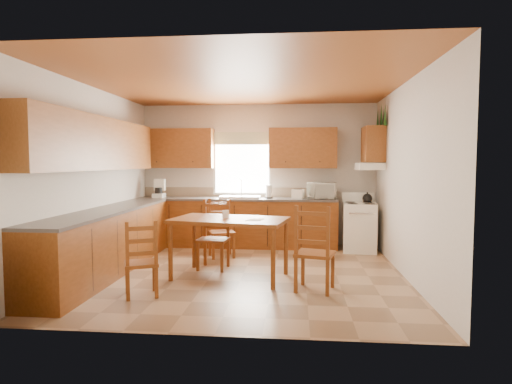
# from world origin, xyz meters

# --- Properties ---
(floor) EXTENTS (4.50, 4.50, 0.00)m
(floor) POSITION_xyz_m (0.00, 0.00, 0.00)
(floor) COLOR #957352
(floor) RESTS_ON ground
(ceiling) EXTENTS (4.50, 4.50, 0.00)m
(ceiling) POSITION_xyz_m (0.00, 0.00, 2.70)
(ceiling) COLOR #9B5224
(ceiling) RESTS_ON floor
(wall_left) EXTENTS (4.50, 4.50, 0.00)m
(wall_left) POSITION_xyz_m (-2.25, 0.00, 1.35)
(wall_left) COLOR beige
(wall_left) RESTS_ON floor
(wall_right) EXTENTS (4.50, 4.50, 0.00)m
(wall_right) POSITION_xyz_m (2.25, 0.00, 1.35)
(wall_right) COLOR beige
(wall_right) RESTS_ON floor
(wall_back) EXTENTS (4.50, 4.50, 0.00)m
(wall_back) POSITION_xyz_m (0.00, 2.25, 1.35)
(wall_back) COLOR beige
(wall_back) RESTS_ON floor
(wall_front) EXTENTS (4.50, 4.50, 0.00)m
(wall_front) POSITION_xyz_m (0.00, -2.25, 1.35)
(wall_front) COLOR beige
(wall_front) RESTS_ON floor
(lower_cab_back) EXTENTS (3.75, 0.60, 0.88)m
(lower_cab_back) POSITION_xyz_m (-0.38, 1.95, 0.44)
(lower_cab_back) COLOR brown
(lower_cab_back) RESTS_ON floor
(lower_cab_left) EXTENTS (0.60, 3.60, 0.88)m
(lower_cab_left) POSITION_xyz_m (-1.95, -0.15, 0.44)
(lower_cab_left) COLOR brown
(lower_cab_left) RESTS_ON floor
(counter_back) EXTENTS (3.75, 0.63, 0.04)m
(counter_back) POSITION_xyz_m (-0.38, 1.95, 0.90)
(counter_back) COLOR #4A423E
(counter_back) RESTS_ON lower_cab_back
(counter_left) EXTENTS (0.63, 3.60, 0.04)m
(counter_left) POSITION_xyz_m (-1.95, -0.15, 0.90)
(counter_left) COLOR #4A423E
(counter_left) RESTS_ON lower_cab_left
(backsplash) EXTENTS (3.75, 0.01, 0.18)m
(backsplash) POSITION_xyz_m (-0.38, 2.24, 1.01)
(backsplash) COLOR #87745D
(backsplash) RESTS_ON counter_back
(upper_cab_back_left) EXTENTS (1.41, 0.33, 0.75)m
(upper_cab_back_left) POSITION_xyz_m (-1.55, 2.08, 1.85)
(upper_cab_back_left) COLOR brown
(upper_cab_back_left) RESTS_ON wall_back
(upper_cab_back_right) EXTENTS (1.25, 0.33, 0.75)m
(upper_cab_back_right) POSITION_xyz_m (0.86, 2.08, 1.85)
(upper_cab_back_right) COLOR brown
(upper_cab_back_right) RESTS_ON wall_back
(upper_cab_left) EXTENTS (0.33, 3.60, 0.75)m
(upper_cab_left) POSITION_xyz_m (-2.08, -0.15, 1.85)
(upper_cab_left) COLOR brown
(upper_cab_left) RESTS_ON wall_left
(upper_cab_stove) EXTENTS (0.33, 0.62, 0.62)m
(upper_cab_stove) POSITION_xyz_m (2.08, 1.65, 1.90)
(upper_cab_stove) COLOR brown
(upper_cab_stove) RESTS_ON wall_right
(range_hood) EXTENTS (0.44, 0.62, 0.12)m
(range_hood) POSITION_xyz_m (2.03, 1.65, 1.52)
(range_hood) COLOR white
(range_hood) RESTS_ON wall_right
(window_frame) EXTENTS (1.13, 0.02, 1.18)m
(window_frame) POSITION_xyz_m (-0.30, 2.22, 1.55)
(window_frame) COLOR white
(window_frame) RESTS_ON wall_back
(window_pane) EXTENTS (1.05, 0.01, 1.10)m
(window_pane) POSITION_xyz_m (-0.30, 2.21, 1.55)
(window_pane) COLOR white
(window_pane) RESTS_ON wall_back
(window_valance) EXTENTS (1.19, 0.01, 0.24)m
(window_valance) POSITION_xyz_m (-0.30, 2.19, 2.05)
(window_valance) COLOR #617A49
(window_valance) RESTS_ON wall_back
(sink_basin) EXTENTS (0.75, 0.45, 0.04)m
(sink_basin) POSITION_xyz_m (-0.30, 1.95, 0.94)
(sink_basin) COLOR silver
(sink_basin) RESTS_ON counter_back
(pine_decal_a) EXTENTS (0.22, 0.22, 0.36)m
(pine_decal_a) POSITION_xyz_m (2.21, 1.33, 2.38)
(pine_decal_a) COLOR #174516
(pine_decal_a) RESTS_ON wall_right
(pine_decal_b) EXTENTS (0.22, 0.22, 0.36)m
(pine_decal_b) POSITION_xyz_m (2.21, 1.65, 2.42)
(pine_decal_b) COLOR #174516
(pine_decal_b) RESTS_ON wall_right
(pine_decal_c) EXTENTS (0.22, 0.22, 0.36)m
(pine_decal_c) POSITION_xyz_m (2.21, 1.97, 2.38)
(pine_decal_c) COLOR #174516
(pine_decal_c) RESTS_ON wall_right
(stove) EXTENTS (0.63, 0.64, 0.85)m
(stove) POSITION_xyz_m (1.88, 1.70, 0.42)
(stove) COLOR white
(stove) RESTS_ON floor
(coffeemaker) EXTENTS (0.29, 0.32, 0.36)m
(coffeemaker) POSITION_xyz_m (-1.86, 1.92, 1.10)
(coffeemaker) COLOR white
(coffeemaker) RESTS_ON counter_back
(paper_towel) EXTENTS (0.12, 0.12, 0.25)m
(paper_towel) POSITION_xyz_m (0.24, 1.94, 1.04)
(paper_towel) COLOR white
(paper_towel) RESTS_ON counter_back
(toaster) EXTENTS (0.24, 0.19, 0.17)m
(toaster) POSITION_xyz_m (0.78, 1.90, 1.01)
(toaster) COLOR white
(toaster) RESTS_ON counter_back
(microwave) EXTENTS (0.51, 0.38, 0.30)m
(microwave) POSITION_xyz_m (1.21, 1.93, 1.07)
(microwave) COLOR white
(microwave) RESTS_ON counter_back
(dining_table) EXTENTS (1.67, 1.15, 0.82)m
(dining_table) POSITION_xyz_m (-0.16, -0.25, 0.41)
(dining_table) COLOR brown
(dining_table) RESTS_ON floor
(chair_near_left) EXTENTS (0.49, 0.49, 0.91)m
(chair_near_left) POSITION_xyz_m (-1.09, -1.15, 0.45)
(chair_near_left) COLOR brown
(chair_near_left) RESTS_ON floor
(chair_near_right) EXTENTS (0.54, 0.52, 1.06)m
(chair_near_right) POSITION_xyz_m (0.98, -0.74, 0.53)
(chair_near_right) COLOR brown
(chair_near_right) RESTS_ON floor
(chair_far_left) EXTENTS (0.47, 0.45, 1.02)m
(chair_far_left) POSITION_xyz_m (-0.48, 0.21, 0.51)
(chair_far_left) COLOR brown
(chair_far_left) RESTS_ON floor
(chair_far_right) EXTENTS (0.52, 0.51, 0.97)m
(chair_far_right) POSITION_xyz_m (-0.50, 1.02, 0.48)
(chair_far_right) COLOR brown
(chair_far_right) RESTS_ON floor
(table_paper) EXTENTS (0.26, 0.30, 0.00)m
(table_paper) POSITION_xyz_m (0.20, -0.37, 0.82)
(table_paper) COLOR white
(table_paper) RESTS_ON dining_table
(table_card) EXTENTS (0.09, 0.05, 0.11)m
(table_card) POSITION_xyz_m (-0.22, -0.25, 0.88)
(table_card) COLOR white
(table_card) RESTS_ON dining_table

